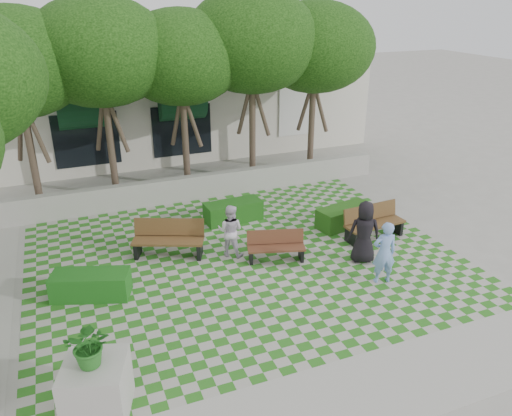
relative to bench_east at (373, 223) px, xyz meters
name	(u,v)px	position (x,y,z in m)	size (l,w,h in m)	color
ground	(260,278)	(-4.27, -0.95, -0.50)	(90.00, 90.00, 0.00)	gray
lawn	(246,261)	(-4.27, 0.05, -0.50)	(12.00, 12.00, 0.00)	#2B721E
sidewalk_south	(352,397)	(-4.27, -5.65, -0.50)	(16.00, 2.00, 0.01)	#9E9B93
retaining_wall	(197,187)	(-4.27, 5.25, -0.05)	(15.00, 0.36, 0.90)	#9E9B93
bench_east	(373,223)	(0.00, 0.00, 0.00)	(2.03, 0.81, 1.05)	#51371B
bench_mid	(276,247)	(-3.43, -0.17, -0.09)	(1.74, 1.00, 0.87)	#532D1C
bench_west	(169,239)	(-6.25, 1.25, 0.02)	(2.16, 1.44, 1.08)	#54381D
hedge_east	(345,216)	(-0.38, 1.08, -0.17)	(1.93, 0.77, 0.68)	#1B4713
hedge_midright	(233,211)	(-3.68, 2.84, -0.17)	(1.93, 0.77, 0.67)	#184D14
hedge_west	(91,285)	(-8.58, -0.16, -0.17)	(1.92, 0.77, 0.67)	#165216
planter_front	(95,378)	(-8.80, -4.20, 0.30)	(1.39, 1.39, 1.97)	#9E9B93
person_blue	(384,253)	(-1.29, -2.33, 0.38)	(0.64, 0.42, 1.76)	#7DA0E4
person_dark	(364,232)	(-1.15, -1.17, 0.42)	(0.90, 0.58, 1.84)	black
person_white	(230,231)	(-4.56, 0.59, 0.29)	(0.77, 0.60, 1.59)	silver
tree_row	(136,60)	(-6.13, 5.00, 4.68)	(17.70, 13.40, 7.41)	#47382B
building	(170,93)	(-3.33, 13.13, 2.01)	(18.00, 8.92, 5.15)	beige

